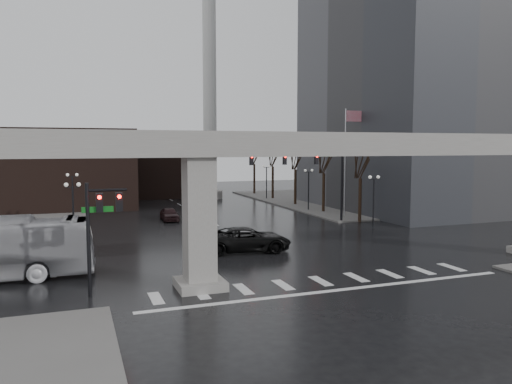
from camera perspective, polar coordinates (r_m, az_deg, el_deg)
ground at (r=30.81m, az=6.51°, el=-9.61°), size 160.00×160.00×0.00m
sidewalk_ne at (r=74.39m, az=11.92°, el=-0.87°), size 28.00×36.00×0.15m
elevated_guideway at (r=30.39m, az=8.78°, el=3.30°), size 48.00×2.60×8.70m
office_tower at (r=68.22m, az=18.41°, el=16.09°), size 22.00×26.00×42.00m
building_far_left at (r=68.62m, az=-20.71°, el=2.52°), size 16.00×14.00×10.00m
building_far_mid at (r=79.49m, az=-11.95°, el=2.36°), size 10.00×10.00×8.00m
smokestack at (r=75.32m, az=-5.30°, el=9.41°), size 3.60×3.60×30.00m
signal_mast_arm at (r=50.66m, az=6.09°, el=2.91°), size 12.12×0.43×8.00m
signal_left_pole at (r=27.35m, az=-17.51°, el=-3.01°), size 2.30×0.30×6.00m
flagpole_assembly at (r=56.44m, az=10.42°, el=4.82°), size 2.06×0.12×12.00m
lamp_right_0 at (r=48.91m, az=13.31°, el=-0.05°), size 1.22×0.32×5.11m
lamp_right_1 at (r=61.02m, az=6.03°, el=1.09°), size 1.22×0.32×5.11m
lamp_right_2 at (r=73.81m, az=1.21°, el=1.84°), size 1.22×0.32×5.11m
lamp_left_0 at (r=40.80m, az=-20.18°, el=-1.27°), size 1.22×0.32×5.11m
lamp_left_1 at (r=54.74m, az=-20.22°, el=0.32°), size 1.22×0.32×5.11m
lamp_left_2 at (r=68.70m, az=-20.25°, el=1.26°), size 1.22×0.32×5.11m
tree_right_0 at (r=52.89m, az=11.82°, el=-0.38°), size 1.09×1.58×7.50m
tree_right_1 at (r=59.78m, az=7.75°, el=0.39°), size 1.09×1.61×7.67m
tree_right_2 at (r=66.92m, az=4.53°, el=0.99°), size 1.10×1.63×7.85m
tree_right_3 at (r=74.24m, az=1.94°, el=1.48°), size 1.11×1.66×8.02m
tree_right_4 at (r=81.68m, az=-0.18°, el=1.87°), size 1.12×1.69×8.19m
pickup_truck at (r=37.55m, az=-1.03°, el=-5.43°), size 7.00×4.04×1.84m
far_car at (r=53.71m, az=-9.88°, el=-2.50°), size 1.73×4.13×1.40m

